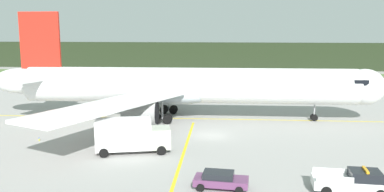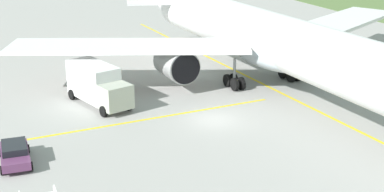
# 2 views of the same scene
# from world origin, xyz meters

# --- Properties ---
(ground) EXTENTS (320.00, 320.00, 0.00)m
(ground) POSITION_xyz_m (0.00, 0.00, 0.00)
(ground) COLOR #9B9895
(taxiway_centerline_main) EXTENTS (71.49, 4.00, 0.01)m
(taxiway_centerline_main) POSITION_xyz_m (-3.65, 8.56, 0.00)
(taxiway_centerline_main) COLOR yellow
(taxiway_centerline_main) RESTS_ON ground
(taxiway_centerline_spur) EXTENTS (1.93, 31.50, 0.01)m
(taxiway_centerline_spur) POSITION_xyz_m (-1.92, -9.47, 0.00)
(taxiway_centerline_spur) COLOR yellow
(taxiway_centerline_spur) RESTS_ON ground
(airliner) EXTENTS (53.80, 45.83, 14.62)m
(airliner) POSITION_xyz_m (-4.51, 8.51, 4.50)
(airliner) COLOR silver
(airliner) RESTS_ON ground
(catering_truck) EXTENTS (7.64, 4.30, 3.59)m
(catering_truck) POSITION_xyz_m (-7.24, -7.54, 1.82)
(catering_truck) COLOR #B1B5A5
(catering_truck) RESTS_ON ground
(staff_car) EXTENTS (4.22, 2.20, 1.30)m
(staff_car) POSITION_xyz_m (2.08, -15.42, 0.70)
(staff_car) COLOR #60335B
(staff_car) RESTS_ON ground
(taxiway_edge_light_west) EXTENTS (0.12, 0.12, 0.39)m
(taxiway_edge_light_west) POSITION_xyz_m (-18.50, -4.74, 0.21)
(taxiway_edge_light_west) COLOR yellow
(taxiway_edge_light_west) RESTS_ON ground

